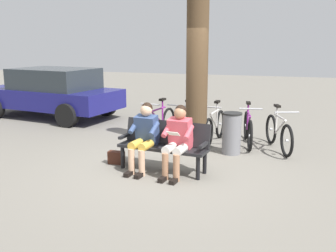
# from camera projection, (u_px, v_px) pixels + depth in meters

# --- Properties ---
(ground_plane) EXTENTS (40.00, 40.00, 0.00)m
(ground_plane) POSITION_uv_depth(u_px,v_px,m) (165.00, 168.00, 6.99)
(ground_plane) COLOR slate
(bench) EXTENTS (1.64, 0.66, 0.87)m
(bench) POSITION_uv_depth(u_px,v_px,m) (165.00, 142.00, 6.79)
(bench) COLOR black
(bench) RESTS_ON ground
(person_reading) EXTENTS (0.52, 0.80, 1.20)m
(person_reading) POSITION_uv_depth(u_px,v_px,m) (178.00, 137.00, 6.48)
(person_reading) COLOR #D84C59
(person_reading) RESTS_ON ground
(person_companion) EXTENTS (0.52, 0.80, 1.20)m
(person_companion) POSITION_uv_depth(u_px,v_px,m) (144.00, 134.00, 6.74)
(person_companion) COLOR #334772
(person_companion) RESTS_ON ground
(handbag) EXTENTS (0.30, 0.15, 0.24)m
(handbag) POSITION_uv_depth(u_px,v_px,m) (116.00, 158.00, 7.19)
(handbag) COLOR #3F1E14
(handbag) RESTS_ON ground
(tree_trunk) EXTENTS (0.44, 0.44, 3.40)m
(tree_trunk) POSITION_uv_depth(u_px,v_px,m) (197.00, 69.00, 7.81)
(tree_trunk) COLOR #4C3823
(tree_trunk) RESTS_ON ground
(litter_bin) EXTENTS (0.40, 0.40, 0.85)m
(litter_bin) POSITION_uv_depth(u_px,v_px,m) (232.00, 133.00, 7.80)
(litter_bin) COLOR slate
(litter_bin) RESTS_ON ground
(bicycle_orange) EXTENTS (0.69, 1.60, 0.94)m
(bicycle_orange) POSITION_uv_depth(u_px,v_px,m) (278.00, 133.00, 8.08)
(bicycle_orange) COLOR black
(bicycle_orange) RESTS_ON ground
(bicycle_silver) EXTENTS (0.51, 1.66, 0.94)m
(bicycle_silver) POSITION_uv_depth(u_px,v_px,m) (248.00, 129.00, 8.47)
(bicycle_silver) COLOR black
(bicycle_silver) RESTS_ON ground
(bicycle_blue) EXTENTS (0.48, 1.68, 0.94)m
(bicycle_blue) POSITION_uv_depth(u_px,v_px,m) (214.00, 127.00, 8.65)
(bicycle_blue) COLOR black
(bicycle_blue) RESTS_ON ground
(bicycle_green) EXTENTS (0.52, 1.66, 0.94)m
(bicycle_green) POSITION_uv_depth(u_px,v_px,m) (185.00, 125.00, 8.83)
(bicycle_green) COLOR black
(bicycle_green) RESTS_ON ground
(bicycle_red) EXTENTS (0.48, 1.67, 0.94)m
(bicycle_red) POSITION_uv_depth(u_px,v_px,m) (159.00, 124.00, 9.01)
(bicycle_red) COLOR black
(bicycle_red) RESTS_ON ground
(parked_car) EXTENTS (4.42, 2.49, 1.47)m
(parked_car) POSITION_uv_depth(u_px,v_px,m) (52.00, 92.00, 11.49)
(parked_car) COLOR navy
(parked_car) RESTS_ON ground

